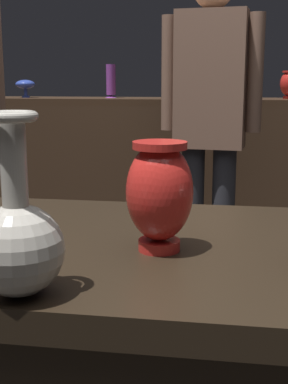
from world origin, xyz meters
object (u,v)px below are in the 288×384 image
object	(u,v)px
vase_centerpiece	(160,192)
vase_left_accent	(18,241)
visitor_center_back	(210,116)
shelf_vase_left	(111,82)
shelf_vase_far_left	(25,85)

from	to	relation	value
vase_centerpiece	vase_left_accent	world-z (taller)	vase_left_accent
vase_left_accent	vase_centerpiece	bearing A→B (deg)	53.08
vase_centerpiece	visitor_center_back	xyz separation A→B (m)	(0.04, 1.61, 0.03)
vase_left_accent	shelf_vase_left	xyz separation A→B (m)	(-0.41, 2.51, 0.20)
vase_left_accent	visitor_center_back	xyz separation A→B (m)	(0.21, 1.84, 0.05)
vase_left_accent	shelf_vase_far_left	distance (m)	2.63
shelf_vase_far_left	visitor_center_back	xyz separation A→B (m)	(1.14, -0.61, -0.14)
vase_centerpiece	shelf_vase_far_left	xyz separation A→B (m)	(-1.10, 2.23, 0.16)
vase_left_accent	visitor_center_back	world-z (taller)	visitor_center_back
shelf_vase_left	visitor_center_back	bearing A→B (deg)	-47.27
shelf_vase_far_left	visitor_center_back	bearing A→B (deg)	-28.36
shelf_vase_left	vase_centerpiece	bearing A→B (deg)	-75.70
vase_left_accent	visitor_center_back	distance (m)	1.85
shelf_vase_far_left	visitor_center_back	distance (m)	1.30
vase_left_accent	visitor_center_back	size ratio (longest dim) A/B	0.16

